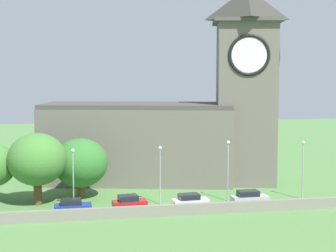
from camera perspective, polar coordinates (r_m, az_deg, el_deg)
The scene contains 13 objects.
ground_plane at distance 81.67m, azimuth -2.12°, elevation -6.04°, with size 200.00×200.00×0.00m, color #517F42.
church at distance 82.32m, azimuth 0.87°, elevation 0.44°, with size 36.57×18.37×28.71m.
quay_barrier at distance 64.21m, azimuth 0.31°, elevation -8.70°, with size 52.56×0.70×1.28m, color gray.
car_blue at distance 65.74m, azimuth -9.88°, elevation -8.20°, with size 4.33×2.32×1.82m.
car_red at distance 66.61m, azimuth -4.02°, elevation -7.93°, with size 4.23×2.66×1.86m.
car_white at distance 67.28m, azimuth 2.32°, elevation -7.78°, with size 4.52×2.41×1.84m.
car_silver at distance 69.57m, azimuth 8.42°, elevation -7.37°, with size 4.64×2.23×1.88m.
streetlamp_west_mid at distance 67.30m, azimuth -9.80°, elevation -4.43°, with size 0.44×0.44×7.35m.
streetlamp_central at distance 68.58m, azimuth -0.83°, elevation -4.16°, with size 0.44×0.44×7.35m.
streetlamp_east_mid at distance 70.65m, azimuth 6.23°, elevation -3.68°, with size 0.44×0.44×7.82m.
streetlamp_east_end at distance 73.38m, azimuth 13.80°, elevation -3.53°, with size 0.44×0.44×7.67m.
tree_riverside_west at distance 73.02m, azimuth -9.04°, elevation -3.80°, with size 7.13×7.13×7.88m.
tree_churchyard at distance 70.20m, azimuth -13.41°, elevation -3.41°, with size 7.27×7.27×9.00m.
Camera 1 is at (-11.86, -64.07, 16.61)m, focal length 58.85 mm.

